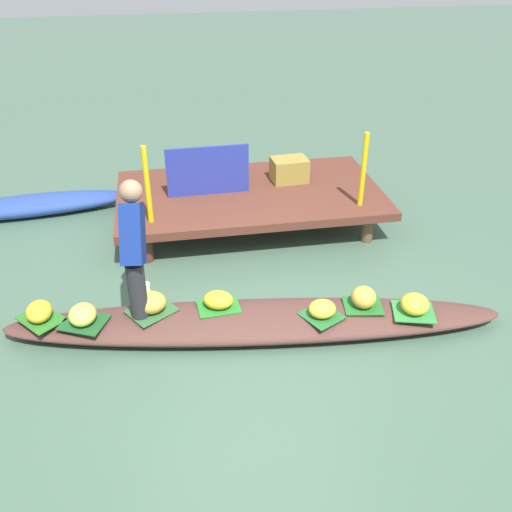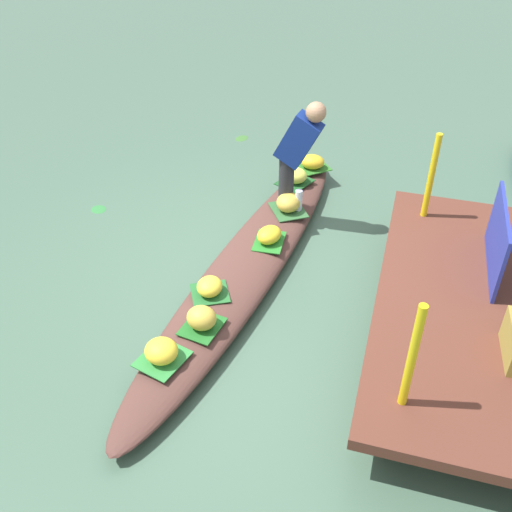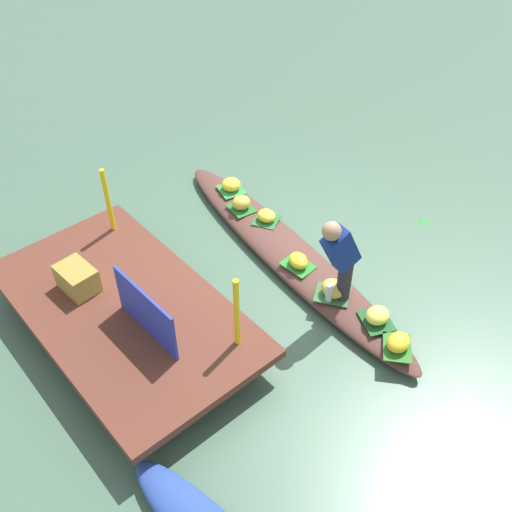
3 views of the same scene
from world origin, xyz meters
TOP-DOWN VIEW (x-y plane):
  - canal_water at (0.00, 0.00)m, footprint 40.00×40.00m
  - dock_platform at (0.31, 2.16)m, footprint 3.20×1.80m
  - vendor_boat at (0.00, 0.00)m, footprint 4.63×1.21m
  - leaf_mat_0 at (1.00, -0.08)m, footprint 0.39×0.35m
  - banana_bunch_0 at (1.00, -0.08)m, footprint 0.27×0.29m
  - leaf_mat_1 at (-1.53, 0.11)m, footprint 0.48×0.44m
  - banana_bunch_1 at (-1.53, 0.11)m, footprint 0.26×0.29m
  - leaf_mat_2 at (-1.91, 0.24)m, footprint 0.48×0.49m
  - banana_bunch_2 at (-1.91, 0.24)m, footprint 0.24×0.29m
  - leaf_mat_3 at (-0.93, 0.18)m, footprint 0.51×0.49m
  - banana_bunch_3 at (-0.93, 0.18)m, footprint 0.30×0.27m
  - leaf_mat_4 at (1.42, -0.25)m, footprint 0.44×0.41m
  - banana_bunch_4 at (1.42, -0.25)m, footprint 0.33×0.34m
  - leaf_mat_5 at (-0.32, 0.14)m, footprint 0.40×0.31m
  - banana_bunch_5 at (-0.32, 0.14)m, footprint 0.33×0.30m
  - leaf_mat_6 at (0.58, -0.16)m, footprint 0.43×0.43m
  - banana_bunch_6 at (0.58, -0.16)m, footprint 0.27×0.25m
  - vendor_person at (-1.02, 0.23)m, footprint 0.24×0.51m
  - water_bottle at (-0.96, 0.28)m, footprint 0.08×0.08m
  - market_banner at (-0.19, 2.16)m, footprint 0.98×0.05m
  - railing_post_west at (-0.89, 1.56)m, footprint 0.06×0.06m
  - railing_post_east at (1.51, 1.56)m, footprint 0.06×0.06m
  - produce_crate at (0.85, 2.38)m, footprint 0.46×0.35m
  - drifting_plant_0 at (-0.67, -1.96)m, footprint 0.25×0.25m

SIDE VIEW (x-z plane):
  - canal_water at x=0.00m, z-range 0.00..0.00m
  - drifting_plant_0 at x=-0.67m, z-range 0.00..0.01m
  - vendor_boat at x=0.00m, z-range 0.00..0.21m
  - leaf_mat_0 at x=1.00m, z-range 0.21..0.22m
  - leaf_mat_1 at x=-1.53m, z-range 0.21..0.22m
  - leaf_mat_2 at x=-1.91m, z-range 0.21..0.22m
  - leaf_mat_3 at x=-0.93m, z-range 0.21..0.22m
  - leaf_mat_4 at x=1.42m, z-range 0.21..0.22m
  - leaf_mat_5 at x=-0.32m, z-range 0.21..0.22m
  - leaf_mat_6 at x=0.58m, z-range 0.21..0.22m
  - banana_bunch_6 at x=0.58m, z-range 0.21..0.37m
  - banana_bunch_5 at x=-0.32m, z-range 0.21..0.37m
  - banana_bunch_2 at x=-1.91m, z-range 0.21..0.38m
  - banana_bunch_4 at x=1.42m, z-range 0.21..0.39m
  - banana_bunch_1 at x=-1.53m, z-range 0.21..0.39m
  - banana_bunch_3 at x=-0.93m, z-range 0.21..0.40m
  - banana_bunch_0 at x=1.00m, z-range 0.21..0.41m
  - water_bottle at x=-0.96m, z-range 0.21..0.45m
  - dock_platform at x=0.31m, z-range 0.15..0.57m
  - produce_crate at x=0.85m, z-range 0.42..0.72m
  - market_banner at x=-0.19m, z-range 0.42..1.02m
  - railing_post_west at x=-0.89m, z-range 0.42..1.29m
  - railing_post_east at x=1.51m, z-range 0.42..1.29m
  - vendor_person at x=-1.02m, z-range 0.30..1.50m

